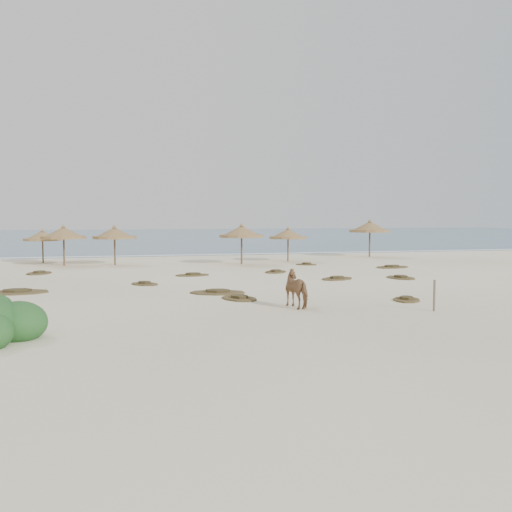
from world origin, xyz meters
name	(u,v)px	position (x,y,z in m)	size (l,w,h in m)	color
ground	(283,296)	(0.00, 0.00, 0.00)	(160.00, 160.00, 0.00)	white
ocean	(150,236)	(0.00, 75.00, 0.00)	(200.00, 100.00, 0.01)	navy
foam_line	(193,255)	(0.00, 26.00, 0.00)	(70.00, 0.60, 0.01)	white
palapa_0	(42,236)	(-11.58, 20.40, 1.91)	(3.06, 3.06, 2.46)	brown
palapa_1	(64,234)	(-9.95, 17.65, 2.17)	(3.96, 3.96, 2.80)	brown
palapa_2	(115,234)	(-6.63, 17.36, 2.15)	(3.75, 3.75, 2.77)	brown
palapa_3	(242,232)	(1.89, 15.69, 2.23)	(4.03, 4.03, 2.87)	brown
palapa_4	(288,234)	(5.77, 17.23, 2.01)	(3.39, 3.39, 2.59)	brown
palapa_5	(370,227)	(13.76, 20.16, 2.42)	(4.09, 4.09, 3.11)	brown
horse	(299,289)	(-0.39, -3.06, 0.69)	(0.75, 1.64, 1.38)	#916042
fence_post_near	(434,296)	(3.95, -5.08, 0.55)	(0.08, 0.08, 1.11)	#63574A
scrub_1	(17,292)	(-10.98, 3.80, 0.05)	(2.84, 1.95, 0.16)	brown
scrub_2	(145,284)	(-5.39, 5.43, 0.05)	(1.78, 1.95, 0.16)	brown
scrub_3	(337,278)	(4.63, 5.24, 0.05)	(2.41, 2.15, 0.16)	brown
scrub_4	(401,277)	(8.13, 4.80, 0.05)	(1.40, 2.06, 0.16)	brown
scrub_5	(392,267)	(10.79, 10.75, 0.05)	(2.78, 2.19, 0.16)	brown
scrub_6	(39,273)	(-10.99, 12.37, 0.05)	(1.77, 2.29, 0.16)	brown
scrub_7	(276,272)	(2.54, 9.63, 0.05)	(2.03, 2.23, 0.16)	brown
scrub_9	(218,292)	(-2.54, 1.46, 0.05)	(2.75, 2.17, 0.16)	brown
scrub_10	(306,264)	(6.08, 14.08, 0.05)	(1.75, 1.63, 0.16)	brown
scrub_11	(239,298)	(-2.02, -0.51, 0.05)	(1.75, 2.19, 0.16)	brown
scrub_12	(407,299)	(4.31, -2.55, 0.05)	(1.66, 1.90, 0.16)	brown
scrub_13	(193,275)	(-2.51, 9.03, 0.05)	(2.07, 1.46, 0.16)	brown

